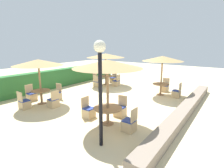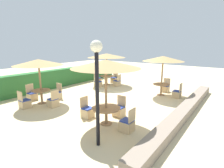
{
  "view_description": "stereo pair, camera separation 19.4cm",
  "coord_description": "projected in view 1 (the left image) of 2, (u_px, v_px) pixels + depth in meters",
  "views": [
    {
      "loc": [
        -8.22,
        -5.29,
        3.19
      ],
      "look_at": [
        0.0,
        0.6,
        0.9
      ],
      "focal_mm": 28.0,
      "sensor_mm": 36.0,
      "label": 1
    },
    {
      "loc": [
        -8.1,
        -5.45,
        3.19
      ],
      "look_at": [
        0.0,
        0.6,
        0.9
      ],
      "focal_mm": 28.0,
      "sensor_mm": 36.0,
      "label": 2
    }
  ],
  "objects": [
    {
      "name": "patio_chair_front_right_south",
      "position": [
        176.0,
        93.0,
        10.74
      ],
      "size": [
        0.46,
        0.46,
        0.93
      ],
      "color": "tan",
      "rests_on": "ground_plane"
    },
    {
      "name": "parasol_back_right",
      "position": [
        106.0,
        56.0,
        13.74
      ],
      "size": [
        2.99,
        2.99,
        2.51
      ],
      "color": "#93704C",
      "rests_on": "ground_plane"
    },
    {
      "name": "patio_chair_front_right_east",
      "position": [
        165.0,
        88.0,
        12.09
      ],
      "size": [
        0.46,
        0.46,
        0.93
      ],
      "rotation": [
        0.0,
        0.0,
        1.57
      ],
      "color": "tan",
      "rests_on": "ground_plane"
    },
    {
      "name": "patio_chair_back_left_east",
      "position": [
        57.0,
        95.0,
        10.35
      ],
      "size": [
        0.46,
        0.46,
        0.93
      ],
      "rotation": [
        0.0,
        0.0,
        1.57
      ],
      "color": "tan",
      "rests_on": "ground_plane"
    },
    {
      "name": "lamp_post",
      "position": [
        100.0,
        74.0,
        5.16
      ],
      "size": [
        0.36,
        0.36,
        3.32
      ],
      "color": "black",
      "rests_on": "ground_plane"
    },
    {
      "name": "round_table_back_left",
      "position": [
        41.0,
        94.0,
        9.53
      ],
      "size": [
        0.98,
        0.98,
        0.76
      ],
      "color": "#93704C",
      "rests_on": "ground_plane"
    },
    {
      "name": "patio_chair_back_left_north",
      "position": [
        31.0,
        96.0,
        10.15
      ],
      "size": [
        0.46,
        0.46,
        0.93
      ],
      "rotation": [
        0.0,
        0.0,
        3.14
      ],
      "color": "tan",
      "rests_on": "ground_plane"
    },
    {
      "name": "patio_chair_front_left_south",
      "position": [
        129.0,
        125.0,
        6.54
      ],
      "size": [
        0.46,
        0.46,
        0.93
      ],
      "color": "tan",
      "rests_on": "ground_plane"
    },
    {
      "name": "round_table_back_right",
      "position": [
        106.0,
        78.0,
        14.13
      ],
      "size": [
        1.09,
        1.09,
        0.73
      ],
      "color": "#93704C",
      "rests_on": "ground_plane"
    },
    {
      "name": "round_table_front_left",
      "position": [
        108.0,
        111.0,
        7.07
      ],
      "size": [
        1.17,
        1.17,
        0.7
      ],
      "color": "#93704C",
      "rests_on": "ground_plane"
    },
    {
      "name": "patio_chair_back_right_east",
      "position": [
        113.0,
        80.0,
        14.96
      ],
      "size": [
        0.46,
        0.46,
        0.93
      ],
      "rotation": [
        0.0,
        0.0,
        1.57
      ],
      "color": "tan",
      "rests_on": "ground_plane"
    },
    {
      "name": "hedge_row",
      "position": [
        57.0,
        78.0,
        13.36
      ],
      "size": [
        13.0,
        0.7,
        1.34
      ],
      "primitive_type": "cube",
      "color": "#2D6B33",
      "rests_on": "ground_plane"
    },
    {
      "name": "patio_chair_back_right_north",
      "position": [
        97.0,
        80.0,
        14.74
      ],
      "size": [
        0.46,
        0.46,
        0.93
      ],
      "rotation": [
        0.0,
        0.0,
        3.14
      ],
      "color": "tan",
      "rests_on": "ground_plane"
    },
    {
      "name": "patio_chair_front_left_east",
      "position": [
        120.0,
        110.0,
        7.95
      ],
      "size": [
        0.46,
        0.46,
        0.93
      ],
      "rotation": [
        0.0,
        0.0,
        1.57
      ],
      "color": "tan",
      "rests_on": "ground_plane"
    },
    {
      "name": "patio_chair_back_left_west",
      "position": [
        24.0,
        104.0,
        8.83
      ],
      "size": [
        0.46,
        0.46,
        0.93
      ],
      "rotation": [
        0.0,
        0.0,
        -1.57
      ],
      "color": "tan",
      "rests_on": "ground_plane"
    },
    {
      "name": "parasol_back_left",
      "position": [
        38.0,
        63.0,
        9.16
      ],
      "size": [
        2.58,
        2.58,
        2.44
      ],
      "color": "#93704C",
      "rests_on": "ground_plane"
    },
    {
      "name": "parasol_front_right",
      "position": [
        163.0,
        59.0,
        10.84
      ],
      "size": [
        2.52,
        2.52,
        2.5
      ],
      "color": "#93704C",
      "rests_on": "ground_plane"
    },
    {
      "name": "patio_chair_back_right_west",
      "position": [
        97.0,
        84.0,
        13.41
      ],
      "size": [
        0.46,
        0.46,
        0.93
      ],
      "rotation": [
        0.0,
        0.0,
        -1.57
      ],
      "color": "tan",
      "rests_on": "ground_plane"
    },
    {
      "name": "patio_chair_front_left_north",
      "position": [
        88.0,
        112.0,
        7.78
      ],
      "size": [
        0.46,
        0.46,
        0.93
      ],
      "rotation": [
        0.0,
        0.0,
        3.14
      ],
      "color": "tan",
      "rests_on": "ground_plane"
    },
    {
      "name": "round_table_front_right",
      "position": [
        161.0,
        86.0,
        11.23
      ],
      "size": [
        1.05,
        1.05,
        0.73
      ],
      "color": "#93704C",
      "rests_on": "ground_plane"
    },
    {
      "name": "ground_plane",
      "position": [
        120.0,
        100.0,
        10.22
      ],
      "size": [
        40.0,
        40.0,
        0.0
      ],
      "primitive_type": "plane",
      "color": "beige"
    },
    {
      "name": "patio_chair_back_left_south",
      "position": [
        53.0,
        102.0,
        9.05
      ],
      "size": [
        0.46,
        0.46,
        0.93
      ],
      "color": "tan",
      "rests_on": "ground_plane"
    },
    {
      "name": "stone_border",
      "position": [
        185.0,
        110.0,
        8.13
      ],
      "size": [
        10.0,
        0.56,
        0.41
      ],
      "primitive_type": "cube",
      "color": "gray",
      "rests_on": "ground_plane"
    },
    {
      "name": "parasol_front_left",
      "position": [
        108.0,
        64.0,
        6.65
      ],
      "size": [
        2.71,
        2.71,
        2.63
      ],
      "color": "#93704C",
      "rests_on": "ground_plane"
    },
    {
      "name": "patio_chair_back_right_south",
      "position": [
        116.0,
        83.0,
        13.68
      ],
      "size": [
        0.46,
        0.46,
        0.93
      ],
      "color": "tan",
      "rests_on": "ground_plane"
    }
  ]
}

